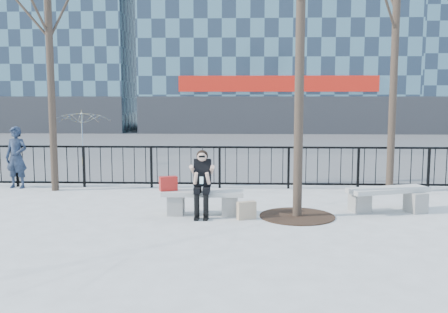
{
  "coord_description": "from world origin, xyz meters",
  "views": [
    {
      "loc": [
        0.81,
        -9.92,
        2.39
      ],
      "look_at": [
        0.4,
        0.8,
        1.1
      ],
      "focal_mm": 40.0,
      "sensor_mm": 36.0,
      "label": 1
    }
  ],
  "objects_px": {
    "bench_main": "(203,200)",
    "bench_second": "(388,197)",
    "seated_woman": "(202,184)",
    "standing_man": "(16,157)"
  },
  "relations": [
    {
      "from": "standing_man",
      "to": "seated_woman",
      "type": "bearing_deg",
      "value": -22.81
    },
    {
      "from": "bench_main",
      "to": "seated_woman",
      "type": "height_order",
      "value": "seated_woman"
    },
    {
      "from": "seated_woman",
      "to": "standing_man",
      "type": "height_order",
      "value": "standing_man"
    },
    {
      "from": "bench_second",
      "to": "seated_woman",
      "type": "height_order",
      "value": "seated_woman"
    },
    {
      "from": "bench_main",
      "to": "bench_second",
      "type": "relative_size",
      "value": 0.95
    },
    {
      "from": "bench_main",
      "to": "seated_woman",
      "type": "xyz_separation_m",
      "value": [
        0.0,
        -0.16,
        0.37
      ]
    },
    {
      "from": "bench_second",
      "to": "standing_man",
      "type": "distance_m",
      "value": 9.27
    },
    {
      "from": "bench_second",
      "to": "seated_woman",
      "type": "xyz_separation_m",
      "value": [
        -3.83,
        -0.55,
        0.35
      ]
    },
    {
      "from": "bench_second",
      "to": "seated_woman",
      "type": "bearing_deg",
      "value": 169.58
    },
    {
      "from": "bench_second",
      "to": "bench_main",
      "type": "bearing_deg",
      "value": 167.22
    }
  ]
}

